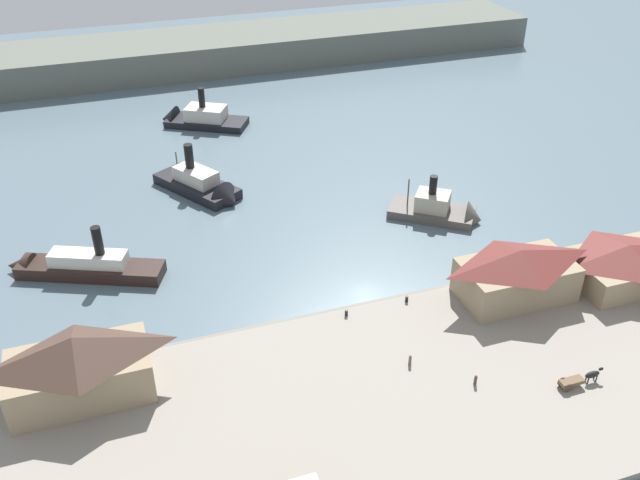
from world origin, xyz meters
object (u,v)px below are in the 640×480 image
object	(u,v)px
ferry_moored_east	(205,187)
mooring_post_west	(407,299)
ferry_departing_north	(76,266)
ferry_shed_customs_shed	(517,273)
pedestrian_at_waters_edge	(410,360)
pedestrian_near_cart	(475,380)
ferry_moored_west	(196,118)
mooring_post_center_west	(346,313)
horse_cart	(580,379)
ferry_shed_central_terminal	(625,263)
ferry_near_quay	(444,211)
ferry_shed_east_terminal	(78,366)

from	to	relation	value
ferry_moored_east	mooring_post_west	bearing A→B (deg)	-64.57
ferry_departing_north	ferry_shed_customs_shed	bearing A→B (deg)	-25.12
pedestrian_at_waters_edge	mooring_post_west	bearing A→B (deg)	66.79
pedestrian_near_cart	ferry_moored_west	xyz separation A→B (m)	(-16.69, 92.96, -0.40)
ferry_shed_customs_shed	mooring_post_west	size ratio (longest dim) A/B	17.70
pedestrian_at_waters_edge	mooring_post_center_west	world-z (taller)	pedestrian_at_waters_edge
horse_cart	ferry_moored_west	bearing A→B (deg)	106.35
ferry_moored_west	pedestrian_near_cart	bearing A→B (deg)	-79.82
ferry_shed_central_terminal	ferry_moored_east	distance (m)	70.88
ferry_near_quay	ferry_departing_north	bearing A→B (deg)	177.36
horse_cart	mooring_post_center_west	world-z (taller)	horse_cart
pedestrian_near_cart	ferry_shed_east_terminal	bearing A→B (deg)	162.93
ferry_shed_customs_shed	mooring_post_center_west	world-z (taller)	ferry_shed_customs_shed
ferry_shed_customs_shed	horse_cart	size ratio (longest dim) A/B	2.73
ferry_shed_central_terminal	ferry_departing_north	xyz separation A→B (m)	(-75.05, 29.20, -2.78)
pedestrian_at_waters_edge	mooring_post_center_west	xyz separation A→B (m)	(-4.00, 11.69, -0.26)
pedestrian_near_cart	mooring_post_center_west	xyz separation A→B (m)	(-9.90, 17.45, -0.25)
ferry_shed_customs_shed	ferry_shed_central_terminal	distance (m)	16.91
pedestrian_near_cart	ferry_departing_north	distance (m)	60.50
ferry_near_quay	ferry_shed_east_terminal	bearing A→B (deg)	-157.59
ferry_shed_east_terminal	ferry_shed_central_terminal	size ratio (longest dim) A/B	1.09
pedestrian_near_cart	pedestrian_at_waters_edge	bearing A→B (deg)	135.71
ferry_shed_central_terminal	ferry_near_quay	size ratio (longest dim) A/B	0.93
horse_cart	pedestrian_near_cart	size ratio (longest dim) A/B	3.78
ferry_shed_east_terminal	ferry_moored_west	size ratio (longest dim) A/B	0.83
horse_cart	pedestrian_near_cart	distance (m)	12.45
ferry_shed_east_terminal	ferry_moored_west	world-z (taller)	ferry_shed_east_terminal
ferry_near_quay	mooring_post_west	bearing A→B (deg)	-128.62
ferry_shed_east_terminal	mooring_post_west	bearing A→B (deg)	5.22
mooring_post_west	ferry_moored_east	world-z (taller)	ferry_moored_east
horse_cart	mooring_post_center_west	xyz separation A→B (m)	(-21.67, 21.50, -0.48)
ferry_shed_customs_shed	ferry_near_quay	size ratio (longest dim) A/B	0.98
mooring_post_center_west	ferry_departing_north	xyz separation A→B (m)	(-34.29, 23.86, -0.11)
ferry_moored_east	horse_cart	bearing A→B (deg)	-62.95
ferry_shed_central_terminal	ferry_moored_west	world-z (taller)	ferry_moored_west
ferry_shed_customs_shed	pedestrian_at_waters_edge	distance (m)	21.83
mooring_post_center_west	ferry_near_quay	distance (m)	33.32
ferry_shed_central_terminal	mooring_post_center_west	xyz separation A→B (m)	(-40.76, 5.34, -2.67)
ferry_shed_central_terminal	pedestrian_near_cart	bearing A→B (deg)	-158.57
horse_cart	mooring_post_west	bearing A→B (deg)	120.11
ferry_shed_customs_shed	ferry_shed_central_terminal	world-z (taller)	ferry_shed_customs_shed
pedestrian_at_waters_edge	ferry_moored_west	size ratio (longest dim) A/B	0.08
pedestrian_near_cart	pedestrian_at_waters_edge	size ratio (longest dim) A/B	0.99
pedestrian_at_waters_edge	ferry_shed_east_terminal	bearing A→B (deg)	168.43
ferry_moored_west	ferry_near_quay	bearing A→B (deg)	-59.09
ferry_near_quay	ferry_moored_east	distance (m)	42.89
pedestrian_near_cart	mooring_post_west	bearing A→B (deg)	92.63
ferry_near_quay	ferry_shed_central_terminal	bearing A→B (deg)	-60.48
ferry_shed_east_terminal	ferry_shed_central_terminal	bearing A→B (deg)	-1.17
horse_cart	ferry_moored_west	size ratio (longest dim) A/B	0.29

